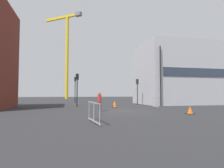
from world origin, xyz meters
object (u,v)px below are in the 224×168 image
object	(u,v)px
construction_crane	(67,45)
traffic_light_verge	(77,85)
streetlamp_tall	(160,70)
traffic_light_crosswalk	(75,86)
pedestrian_walking	(99,100)
traffic_cone_by_barrier	(115,105)
traffic_cone_on_verge	(190,110)
traffic_light_far	(137,87)
traffic_cone_striped	(115,103)

from	to	relation	value
construction_crane	traffic_light_verge	world-z (taller)	construction_crane
construction_crane	streetlamp_tall	xyz separation A→B (m)	(11.64, -36.38, -11.54)
streetlamp_tall	traffic_light_verge	xyz separation A→B (m)	(-10.12, 0.86, -1.82)
traffic_light_crosswalk	pedestrian_walking	xyz separation A→B (m)	(1.56, -15.13, -1.88)
pedestrian_walking	traffic_cone_by_barrier	distance (m)	4.98
traffic_light_crosswalk	traffic_light_verge	bearing A→B (deg)	-90.61
traffic_cone_on_verge	traffic_cone_by_barrier	xyz separation A→B (m)	(-3.90, 7.99, -0.03)
traffic_light_crosswalk	pedestrian_walking	world-z (taller)	traffic_light_crosswalk
construction_crane	traffic_light_far	distance (m)	37.10
streetlamp_tall	traffic_light_crosswalk	distance (m)	14.29
traffic_light_far	traffic_cone_striped	world-z (taller)	traffic_light_far
traffic_cone_on_verge	construction_crane	bearing A→B (deg)	101.91
traffic_cone_striped	traffic_light_far	bearing A→B (deg)	1.70
streetlamp_tall	traffic_light_far	world-z (taller)	streetlamp_tall
traffic_light_far	pedestrian_walking	xyz separation A→B (m)	(-6.66, -8.33, -1.45)
traffic_light_far	traffic_cone_by_barrier	world-z (taller)	traffic_light_far
traffic_light_far	pedestrian_walking	bearing A→B (deg)	-128.66
traffic_cone_on_verge	traffic_cone_by_barrier	world-z (taller)	traffic_cone_on_verge
pedestrian_walking	traffic_cone_on_verge	xyz separation A→B (m)	(6.36, -3.72, -0.69)
traffic_light_far	traffic_light_crosswalk	distance (m)	10.68
traffic_light_crosswalk	streetlamp_tall	bearing A→B (deg)	-45.14
traffic_cone_on_verge	streetlamp_tall	bearing A→B (deg)	76.50
traffic_light_verge	traffic_light_crosswalk	bearing A→B (deg)	89.39
construction_crane	traffic_cone_on_verge	xyz separation A→B (m)	(9.53, -45.16, -15.69)
traffic_light_verge	traffic_light_far	xyz separation A→B (m)	(8.31, 2.40, -0.18)
pedestrian_walking	traffic_cone_on_verge	bearing A→B (deg)	-30.35
traffic_cone_striped	traffic_cone_by_barrier	size ratio (longest dim) A/B	1.15
streetlamp_tall	pedestrian_walking	bearing A→B (deg)	-149.13
traffic_cone_by_barrier	traffic_light_far	bearing A→B (deg)	44.03
traffic_light_far	traffic_light_crosswalk	world-z (taller)	traffic_light_crosswalk
traffic_cone_by_barrier	traffic_cone_on_verge	bearing A→B (deg)	-63.99
traffic_light_crosswalk	traffic_light_far	bearing A→B (deg)	-39.62
pedestrian_walking	traffic_cone_striped	size ratio (longest dim) A/B	2.80
traffic_light_verge	pedestrian_walking	world-z (taller)	traffic_light_verge
construction_crane	traffic_light_far	bearing A→B (deg)	-73.46
traffic_light_verge	pedestrian_walking	xyz separation A→B (m)	(1.65, -5.92, -1.63)
pedestrian_walking	traffic_cone_on_verge	world-z (taller)	pedestrian_walking
traffic_light_far	traffic_cone_on_verge	xyz separation A→B (m)	(-0.30, -12.05, -2.14)
construction_crane	pedestrian_walking	distance (m)	44.18
streetlamp_tall	traffic_cone_striped	xyz separation A→B (m)	(-5.08, 3.17, -4.14)
traffic_light_verge	traffic_light_far	world-z (taller)	traffic_light_verge
pedestrian_walking	traffic_cone_by_barrier	world-z (taller)	pedestrian_walking
traffic_light_verge	traffic_cone_striped	bearing A→B (deg)	24.58
traffic_light_verge	traffic_cone_striped	xyz separation A→B (m)	(5.04, 2.31, -2.32)
traffic_light_crosswalk	construction_crane	bearing A→B (deg)	93.52
streetlamp_tall	traffic_cone_on_verge	xyz separation A→B (m)	(-2.11, -8.78, -4.15)
streetlamp_tall	traffic_cone_by_barrier	distance (m)	7.36
construction_crane	traffic_light_far	xyz separation A→B (m)	(9.83, -33.11, -13.54)
traffic_light_far	traffic_cone_striped	distance (m)	3.91
construction_crane	traffic_cone_by_barrier	size ratio (longest dim) A/B	49.02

